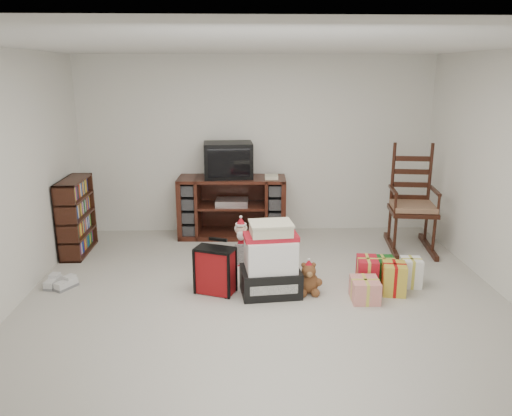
% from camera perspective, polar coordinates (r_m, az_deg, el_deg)
% --- Properties ---
extents(room, '(5.01, 5.01, 2.51)m').
position_cam_1_polar(room, '(4.70, 1.18, 2.71)').
color(room, beige).
rests_on(room, ground).
extents(tv_stand, '(1.51, 0.60, 0.85)m').
position_cam_1_polar(tv_stand, '(7.03, -2.75, 0.12)').
color(tv_stand, '#3F1812').
rests_on(tv_stand, floor).
extents(bookshelf, '(0.26, 0.79, 0.97)m').
position_cam_1_polar(bookshelf, '(6.78, -19.84, -1.04)').
color(bookshelf, '#3A160F').
rests_on(bookshelf, floor).
extents(rocking_chair, '(0.69, 1.01, 1.43)m').
position_cam_1_polar(rocking_chair, '(6.88, 17.24, -0.41)').
color(rocking_chair, '#3A160F').
rests_on(rocking_chair, floor).
extents(gift_pile, '(0.65, 0.50, 0.77)m').
position_cam_1_polar(gift_pile, '(5.24, 1.68, -6.37)').
color(gift_pile, black).
rests_on(gift_pile, floor).
extents(red_suitcase, '(0.44, 0.33, 0.59)m').
position_cam_1_polar(red_suitcase, '(5.30, -4.68, -7.12)').
color(red_suitcase, maroon).
rests_on(red_suitcase, floor).
extents(stocking, '(0.27, 0.16, 0.54)m').
position_cam_1_polar(stocking, '(5.30, 2.25, -6.92)').
color(stocking, '#0D761F').
rests_on(stocking, floor).
extents(teddy_bear, '(0.23, 0.20, 0.34)m').
position_cam_1_polar(teddy_bear, '(5.35, 5.98, -8.16)').
color(teddy_bear, brown).
rests_on(teddy_bear, floor).
extents(santa_figurine, '(0.33, 0.31, 0.67)m').
position_cam_1_polar(santa_figurine, '(5.64, 2.86, -5.67)').
color(santa_figurine, '#AA121E').
rests_on(santa_figurine, floor).
extents(mrs_claus_figurine, '(0.30, 0.29, 0.62)m').
position_cam_1_polar(mrs_claus_figurine, '(6.00, -1.71, -4.51)').
color(mrs_claus_figurine, '#AA121E').
rests_on(mrs_claus_figurine, floor).
extents(sneaker_pair, '(0.35, 0.28, 0.09)m').
position_cam_1_polar(sneaker_pair, '(5.89, -21.54, -8.03)').
color(sneaker_pair, silver).
rests_on(sneaker_pair, floor).
extents(gift_cluster, '(0.80, 0.91, 0.27)m').
position_cam_1_polar(gift_cluster, '(5.61, 14.60, -7.58)').
color(gift_cluster, '#B21423').
rests_on(gift_cluster, floor).
extents(crt_television, '(0.68, 0.51, 0.48)m').
position_cam_1_polar(crt_television, '(6.90, -3.20, 5.50)').
color(crt_television, black).
rests_on(crt_television, tv_stand).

